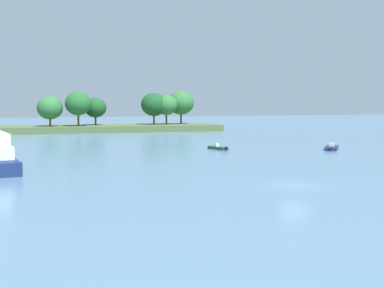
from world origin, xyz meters
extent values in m
plane|color=slate|center=(0.00, 0.00, 0.00)|extent=(400.00, 400.00, 0.00)
cube|color=#4C6038|center=(-12.77, 87.14, 0.75)|extent=(69.32, 13.48, 1.50)
cylinder|color=#513823|center=(-18.54, 85.19, 2.44)|extent=(0.44, 0.44, 1.89)
ellipsoid|color=#2D6B33|center=(-18.54, 85.19, 5.73)|extent=(5.87, 5.87, 5.28)
cylinder|color=#513823|center=(-12.23, 84.60, 2.91)|extent=(0.44, 0.44, 2.82)
ellipsoid|color=#235B28|center=(-12.23, 84.60, 6.72)|extent=(6.02, 6.02, 5.41)
cylinder|color=#513823|center=(-7.85, 88.89, 2.54)|extent=(0.44, 0.44, 2.09)
ellipsoid|color=#194C23|center=(-7.85, 88.89, 5.69)|extent=(5.26, 5.26, 4.73)
cylinder|color=#513823|center=(6.34, 88.04, 2.70)|extent=(0.44, 0.44, 2.41)
ellipsoid|color=#194C23|center=(6.34, 88.04, 6.45)|extent=(6.35, 6.35, 5.72)
cylinder|color=#513823|center=(9.39, 87.58, 2.81)|extent=(0.44, 0.44, 2.63)
ellipsoid|color=#2D6B33|center=(9.39, 87.58, 6.31)|extent=(5.47, 5.47, 4.93)
cylinder|color=#513823|center=(13.65, 89.49, 2.84)|extent=(0.44, 0.44, 2.69)
ellipsoid|color=#2D6B33|center=(13.65, 89.49, 6.83)|extent=(6.62, 6.62, 5.96)
cube|color=navy|center=(21.49, 30.18, 0.25)|extent=(4.56, 5.51, 0.49)
cube|color=beige|center=(21.73, 30.51, 0.74)|extent=(1.00, 0.91, 0.50)
cube|color=black|center=(19.84, 27.80, 0.28)|extent=(0.42, 0.41, 0.56)
cube|color=#19472D|center=(4.90, 35.16, 0.22)|extent=(2.34, 3.87, 0.43)
cube|color=white|center=(4.80, 35.42, 0.68)|extent=(0.71, 0.67, 0.50)
cube|color=black|center=(5.57, 33.28, 0.28)|extent=(0.40, 0.37, 0.56)
camera|label=1|loc=(-21.78, -42.62, 7.54)|focal=50.58mm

